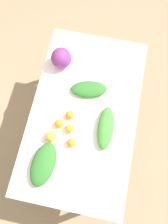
% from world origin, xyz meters
% --- Properties ---
extents(ground_plane, '(8.00, 8.00, 0.00)m').
position_xyz_m(ground_plane, '(0.00, 0.00, 0.00)').
color(ground_plane, '#937A5B').
extents(dining_table, '(1.43, 0.83, 0.71)m').
position_xyz_m(dining_table, '(0.00, 0.00, 0.62)').
color(dining_table, silver).
rests_on(dining_table, ground_plane).
extents(cabbage_purple, '(0.17, 0.17, 0.17)m').
position_xyz_m(cabbage_purple, '(-0.39, -0.27, 0.80)').
color(cabbage_purple, '#7A2D75').
rests_on(cabbage_purple, dining_table).
extents(greens_bunch_chard, '(0.33, 0.19, 0.08)m').
position_xyz_m(greens_bunch_chard, '(0.44, -0.20, 0.76)').
color(greens_bunch_chard, '#2D6B28').
rests_on(greens_bunch_chard, dining_table).
extents(greens_bunch_scallion, '(0.34, 0.14, 0.08)m').
position_xyz_m(greens_bunch_scallion, '(0.09, 0.19, 0.75)').
color(greens_bunch_scallion, '#3D8433').
rests_on(greens_bunch_scallion, dining_table).
extents(greens_bunch_beet_tops, '(0.20, 0.31, 0.06)m').
position_xyz_m(greens_bunch_beet_tops, '(-0.19, -0.00, 0.74)').
color(greens_bunch_beet_tops, '#2D6B28').
rests_on(greens_bunch_beet_tops, dining_table).
extents(orange_0, '(0.06, 0.06, 0.06)m').
position_xyz_m(orange_0, '(0.25, -0.04, 0.75)').
color(orange_0, orange).
rests_on(orange_0, dining_table).
extents(orange_1, '(0.08, 0.08, 0.08)m').
position_xyz_m(orange_1, '(0.24, -0.20, 0.75)').
color(orange_1, '#F9A833').
rests_on(orange_1, dining_table).
extents(orange_2, '(0.07, 0.07, 0.07)m').
position_xyz_m(orange_2, '(0.13, -0.17, 0.75)').
color(orange_2, orange).
rests_on(orange_2, dining_table).
extents(orange_3, '(0.06, 0.06, 0.06)m').
position_xyz_m(orange_3, '(0.05, -0.10, 0.75)').
color(orange_3, orange).
rests_on(orange_3, dining_table).
extents(orange_4, '(0.07, 0.07, 0.07)m').
position_xyz_m(orange_4, '(0.15, -0.08, 0.75)').
color(orange_4, orange).
rests_on(orange_4, dining_table).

